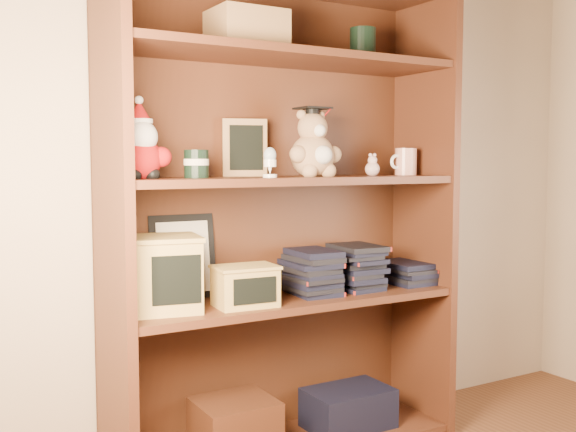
# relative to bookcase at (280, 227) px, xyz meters

# --- Properties ---
(bookcase) EXTENTS (1.20, 0.35, 1.60)m
(bookcase) POSITION_rel_bookcase_xyz_m (0.00, 0.00, 0.00)
(bookcase) COLOR #502817
(bookcase) RESTS_ON ground
(shelf_lower) EXTENTS (1.14, 0.33, 0.02)m
(shelf_lower) POSITION_rel_bookcase_xyz_m (0.00, -0.05, -0.24)
(shelf_lower) COLOR #502817
(shelf_lower) RESTS_ON ground
(shelf_upper) EXTENTS (1.14, 0.33, 0.02)m
(shelf_upper) POSITION_rel_bookcase_xyz_m (0.00, -0.05, 0.16)
(shelf_upper) COLOR #502817
(shelf_upper) RESTS_ON ground
(santa_plush) EXTENTS (0.18, 0.13, 0.25)m
(santa_plush) POSITION_rel_bookcase_xyz_m (-0.50, -0.06, 0.26)
(santa_plush) COLOR #A50F0F
(santa_plush) RESTS_ON shelf_upper
(teachers_tin) EXTENTS (0.08, 0.08, 0.09)m
(teachers_tin) POSITION_rel_bookcase_xyz_m (-0.32, -0.05, 0.22)
(teachers_tin) COLOR black
(teachers_tin) RESTS_ON shelf_upper
(chalkboard_plaque) EXTENTS (0.15, 0.10, 0.19)m
(chalkboard_plaque) POSITION_rel_bookcase_xyz_m (-0.10, 0.06, 0.26)
(chalkboard_plaque) COLOR #9E7547
(chalkboard_plaque) RESTS_ON shelf_upper
(egg_cup) EXTENTS (0.04, 0.04, 0.09)m
(egg_cup) POSITION_rel_bookcase_xyz_m (-0.11, -0.13, 0.22)
(egg_cup) COLOR white
(egg_cup) RESTS_ON shelf_upper
(grad_teddy_bear) EXTENTS (0.20, 0.17, 0.24)m
(grad_teddy_bear) POSITION_rel_bookcase_xyz_m (0.10, -0.06, 0.26)
(grad_teddy_bear) COLOR tan
(grad_teddy_bear) RESTS_ON shelf_upper
(pink_figurine) EXTENTS (0.05, 0.05, 0.08)m
(pink_figurine) POSITION_rel_bookcase_xyz_m (0.35, -0.05, 0.20)
(pink_figurine) COLOR #D0A8A1
(pink_figurine) RESTS_ON shelf_upper
(teacher_mug) EXTENTS (0.11, 0.08, 0.10)m
(teacher_mug) POSITION_rel_bookcase_xyz_m (0.50, -0.05, 0.22)
(teacher_mug) COLOR silver
(teacher_mug) RESTS_ON shelf_upper
(certificate_frame) EXTENTS (0.22, 0.06, 0.28)m
(certificate_frame) POSITION_rel_bookcase_xyz_m (-0.31, 0.09, -0.09)
(certificate_frame) COLOR black
(certificate_frame) RESTS_ON shelf_lower
(treats_box) EXTENTS (0.24, 0.24, 0.23)m
(treats_box) POSITION_rel_bookcase_xyz_m (-0.43, -0.05, -0.11)
(treats_box) COLOR tan
(treats_box) RESTS_ON shelf_lower
(pencils_box) EXTENTS (0.20, 0.15, 0.13)m
(pencils_box) POSITION_rel_bookcase_xyz_m (-0.19, -0.12, -0.16)
(pencils_box) COLOR tan
(pencils_box) RESTS_ON shelf_lower
(book_stack_left) EXTENTS (0.14, 0.20, 0.14)m
(book_stack_left) POSITION_rel_bookcase_xyz_m (0.09, -0.05, -0.16)
(book_stack_left) COLOR black
(book_stack_left) RESTS_ON shelf_lower
(book_stack_mid) EXTENTS (0.14, 0.20, 0.16)m
(book_stack_mid) POSITION_rel_bookcase_xyz_m (0.28, -0.05, -0.15)
(book_stack_mid) COLOR black
(book_stack_mid) RESTS_ON shelf_lower
(book_stack_right) EXTENTS (0.14, 0.20, 0.08)m
(book_stack_right) POSITION_rel_bookcase_xyz_m (0.50, -0.05, -0.19)
(book_stack_right) COLOR black
(book_stack_right) RESTS_ON shelf_lower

